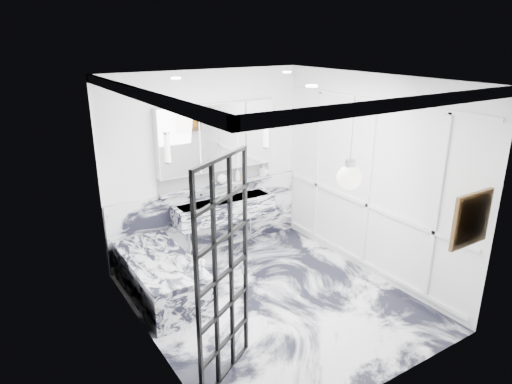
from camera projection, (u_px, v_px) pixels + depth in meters
floor at (274, 301)px, 5.90m from camera, size 3.60×3.60×0.00m
ceiling at (277, 79)px, 4.98m from camera, size 3.60×3.60×0.00m
wall_back at (207, 165)px, 6.87m from camera, size 3.60×0.00×3.60m
wall_front at (392, 259)px, 4.01m from camera, size 3.60×0.00×3.60m
wall_left at (146, 229)px, 4.62m from camera, size 0.00×3.60×3.60m
wall_right at (371, 178)px, 6.25m from camera, size 0.00×3.60×3.60m
marble_clad_back at (209, 219)px, 7.14m from camera, size 3.18×0.05×1.05m
marble_clad_left at (148, 234)px, 4.65m from camera, size 0.02×3.56×2.68m
panel_molding at (369, 185)px, 6.28m from camera, size 0.03×3.40×2.30m
soap_bottle_a at (238, 174)px, 7.11m from camera, size 0.10×0.10×0.21m
soap_bottle_b at (263, 170)px, 7.36m from camera, size 0.11×0.11×0.18m
soap_bottle_c at (265, 171)px, 7.38m from camera, size 0.14×0.14×0.14m
face_pot at (222, 179)px, 6.98m from camera, size 0.16×0.16×0.16m
amber_bottle at (240, 177)px, 7.15m from camera, size 0.04×0.04×0.10m
flower_vase at (200, 273)px, 5.35m from camera, size 0.08×0.08×0.12m
crittall_door at (224, 275)px, 4.28m from camera, size 0.78×0.48×2.26m
artwork at (471, 219)px, 4.62m from camera, size 0.48×0.05×0.48m
pendant_light at (349, 178)px, 4.27m from camera, size 0.23×0.23×0.23m
trough_sink at (224, 209)px, 6.97m from camera, size 1.60×0.45×0.30m
ledge at (219, 185)px, 6.99m from camera, size 1.90×0.14×0.04m
subway_tile at (216, 176)px, 6.99m from camera, size 1.90×0.03×0.23m
mirror_cabinet at (217, 137)px, 6.75m from camera, size 1.90×0.16×1.00m
sconce_left at (168, 148)px, 6.27m from camera, size 0.07×0.07×0.40m
sconce_right at (267, 135)px, 7.10m from camera, size 0.07×0.07×0.40m
bathtub at (160, 277)px, 5.92m from camera, size 0.75×1.65×0.55m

